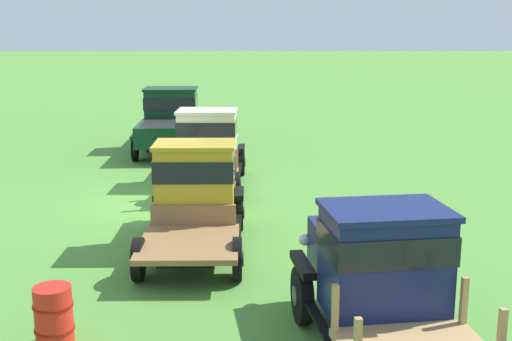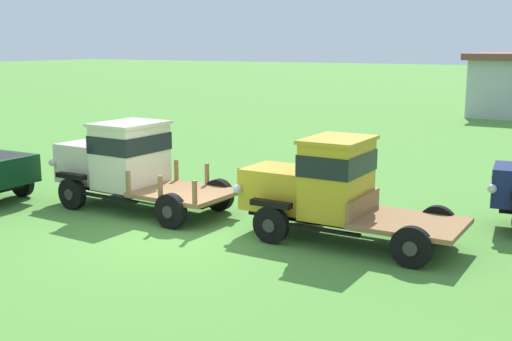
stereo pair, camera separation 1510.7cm
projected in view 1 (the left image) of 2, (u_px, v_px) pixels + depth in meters
name	position (u px, v px, depth m)	size (l,w,h in m)	color
ground_plane	(152.00, 205.00, 16.39)	(240.00, 240.00, 0.00)	#518E38
vintage_truck_foreground_near	(171.00, 119.00, 23.70)	(5.68, 2.40, 2.28)	black
vintage_truck_second_in_line	(208.00, 144.00, 18.68)	(5.00, 2.22, 2.16)	black
vintage_truck_midrow_center	(196.00, 191.00, 13.29)	(4.72, 2.00, 2.17)	black
vintage_truck_far_side	(380.00, 273.00, 8.85)	(4.84, 2.46, 2.08)	black
oil_drum_beside_row	(54.00, 317.00, 9.01)	(0.56, 0.56, 0.89)	red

